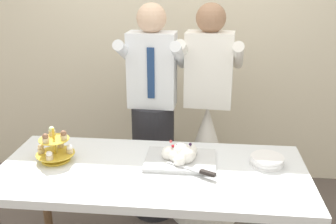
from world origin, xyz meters
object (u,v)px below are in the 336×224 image
Objects in this scene: cupcake_stand at (55,148)px; person_bride at (206,146)px; plate_stack at (267,160)px; main_cake_tray at (181,156)px; person_groom at (153,127)px; dessert_table at (152,180)px.

person_bride is (0.91, 0.71, -0.27)m from cupcake_stand.
plate_stack is (1.26, 0.07, -0.05)m from cupcake_stand.
main_cake_tray is at bearing 3.91° from cupcake_stand.
dessert_table is at bearing -82.75° from person_groom.
dessert_table is at bearing -169.97° from plate_stack.
cupcake_stand is 0.55× the size of main_cake_tray.
main_cake_tray is 0.25× the size of person_bride.
main_cake_tray is (0.75, 0.05, -0.04)m from cupcake_stand.
dessert_table is 0.22m from main_cake_tray.
plate_stack is (0.67, 0.12, 0.10)m from dessert_table.
cupcake_stand is at bearing -126.96° from person_groom.
person_groom is (-0.76, 0.60, -0.06)m from plate_stack.
dessert_table is 0.84m from person_bride.
dessert_table is at bearing -4.70° from cupcake_stand.
cupcake_stand is at bearing -176.83° from plate_stack.
cupcake_stand is 1.19m from person_bride.
plate_stack is at bearing -61.23° from person_bride.
main_cake_tray reaches higher than dessert_table.
cupcake_stand is 0.14× the size of person_groom.
cupcake_stand is 0.76m from main_cake_tray.
cupcake_stand is 0.84m from person_groom.
person_groom is at bearing 112.30° from main_cake_tray.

